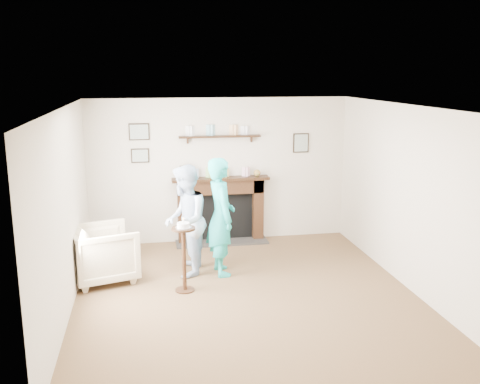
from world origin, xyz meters
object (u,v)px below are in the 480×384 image
armchair (105,280)px  pedestal_table (184,246)px  man (186,274)px  woman (221,273)px

armchair → pedestal_table: pedestal_table is taller
man → armchair: bearing=-78.8°
armchair → man: bearing=-104.9°
man → woman: (0.52, -0.05, 0.00)m
armchair → pedestal_table: bearing=-134.7°
pedestal_table → armchair: bearing=151.9°
man → pedestal_table: (-0.07, -0.62, 0.63)m
armchair → woman: size_ratio=0.51×
armchair → pedestal_table: size_ratio=0.85×
man → woman: 0.52m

